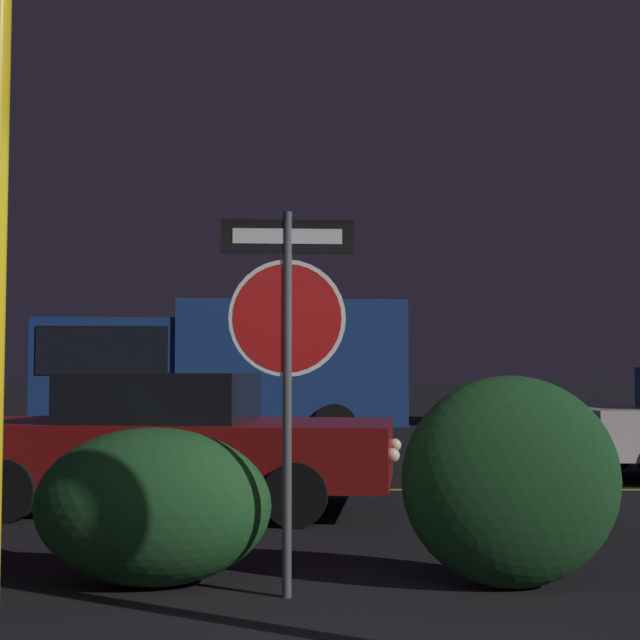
{
  "coord_description": "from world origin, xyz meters",
  "views": [
    {
      "loc": [
        -0.28,
        -3.89,
        1.44
      ],
      "look_at": [
        -0.25,
        3.54,
        1.87
      ],
      "focal_mm": 50.0,
      "sensor_mm": 36.0,
      "label": 1
    }
  ],
  "objects_px": {
    "passing_car_2": "(169,441)",
    "delivery_truck": "(214,366)",
    "hedge_bush_2": "(149,507)",
    "stop_sign": "(284,324)",
    "hedge_bush_3": "(507,481)"
  },
  "relations": [
    {
      "from": "passing_car_2",
      "to": "delivery_truck",
      "type": "height_order",
      "value": "delivery_truck"
    },
    {
      "from": "hedge_bush_2",
      "to": "stop_sign",
      "type": "bearing_deg",
      "value": -18.07
    },
    {
      "from": "passing_car_2",
      "to": "delivery_truck",
      "type": "relative_size",
      "value": 0.67
    },
    {
      "from": "hedge_bush_2",
      "to": "passing_car_2",
      "type": "relative_size",
      "value": 0.34
    },
    {
      "from": "passing_car_2",
      "to": "delivery_truck",
      "type": "distance_m",
      "value": 8.05
    },
    {
      "from": "delivery_truck",
      "to": "stop_sign",
      "type": "bearing_deg",
      "value": -175.43
    },
    {
      "from": "hedge_bush_2",
      "to": "delivery_truck",
      "type": "height_order",
      "value": "delivery_truck"
    },
    {
      "from": "hedge_bush_3",
      "to": "delivery_truck",
      "type": "distance_m",
      "value": 11.87
    },
    {
      "from": "stop_sign",
      "to": "hedge_bush_2",
      "type": "distance_m",
      "value": 1.55
    },
    {
      "from": "delivery_truck",
      "to": "hedge_bush_2",
      "type": "bearing_deg",
      "value": -179.78
    },
    {
      "from": "hedge_bush_3",
      "to": "delivery_truck",
      "type": "xyz_separation_m",
      "value": [
        -3.27,
        11.38,
        0.84
      ]
    },
    {
      "from": "hedge_bush_3",
      "to": "stop_sign",
      "type": "bearing_deg",
      "value": -171.28
    },
    {
      "from": "stop_sign",
      "to": "hedge_bush_3",
      "type": "distance_m",
      "value": 1.83
    },
    {
      "from": "hedge_bush_2",
      "to": "passing_car_2",
      "type": "bearing_deg",
      "value": 97.11
    },
    {
      "from": "hedge_bush_2",
      "to": "delivery_truck",
      "type": "xyz_separation_m",
      "value": [
        -0.86,
        11.31,
        1.01
      ]
    }
  ]
}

